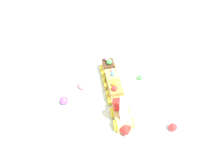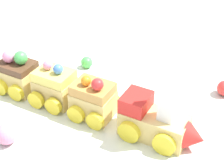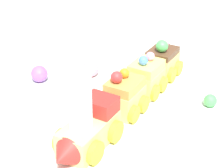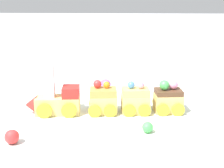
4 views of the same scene
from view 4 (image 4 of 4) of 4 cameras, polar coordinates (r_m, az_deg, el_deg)
ground_plane at (r=0.70m, az=-1.55°, el=-5.98°), size 10.00×10.00×0.00m
display_board at (r=0.69m, az=-1.55°, el=-5.52°), size 0.77×0.44×0.01m
cake_train_locomotive at (r=0.68m, az=-10.46°, el=-2.99°), size 0.12×0.07×0.12m
cake_car_caramel at (r=0.68m, az=-1.83°, el=-3.09°), size 0.07×0.07×0.07m
cake_car_lemon at (r=0.68m, az=4.31°, el=-3.03°), size 0.07×0.07×0.07m
cake_car_chocolate at (r=0.70m, az=10.22°, el=-2.85°), size 0.07×0.07×0.07m
gumball_purple at (r=0.85m, az=-1.19°, el=-0.11°), size 0.03×0.03×0.03m
gumball_red at (r=0.57m, az=-17.83°, el=-9.19°), size 0.03×0.03×0.03m
gumball_pink at (r=0.79m, az=3.52°, el=-1.32°), size 0.03×0.03×0.03m
gumball_green at (r=0.59m, az=6.53°, el=-7.88°), size 0.02×0.02×0.02m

